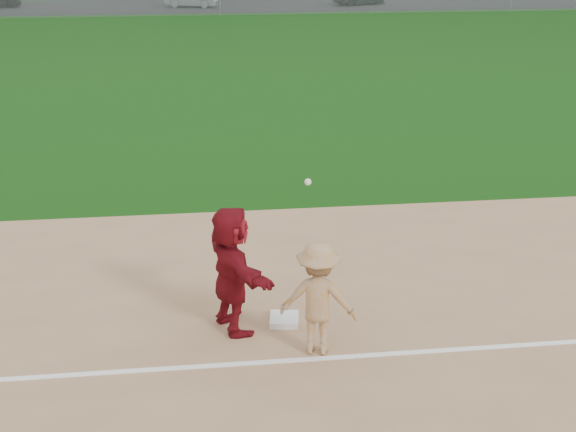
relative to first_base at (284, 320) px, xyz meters
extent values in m
plane|color=#103D0B|center=(0.20, -0.27, -0.07)|extent=(160.00, 160.00, 0.00)
cube|color=white|center=(0.20, -1.07, -0.04)|extent=(60.00, 0.10, 0.01)
cube|color=black|center=(0.20, 45.73, -0.06)|extent=(120.00, 10.00, 0.01)
cube|color=white|center=(0.00, 0.00, 0.00)|extent=(0.50, 0.50, 0.10)
imported|color=maroon|center=(-0.79, -0.07, 0.95)|extent=(1.20, 1.94, 2.00)
imported|color=#98989A|center=(0.39, -0.84, 0.80)|extent=(1.23, 0.91, 1.71)
sphere|color=white|center=(0.27, -0.54, 2.45)|extent=(0.09, 0.09, 0.09)
plane|color=#999EA0|center=(0.20, 39.73, 0.93)|extent=(110.00, 0.00, 110.00)
cylinder|color=gray|center=(0.20, 39.73, 0.93)|extent=(0.08, 0.08, 2.00)
camera|label=1|loc=(-1.08, -9.71, 5.75)|focal=45.00mm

